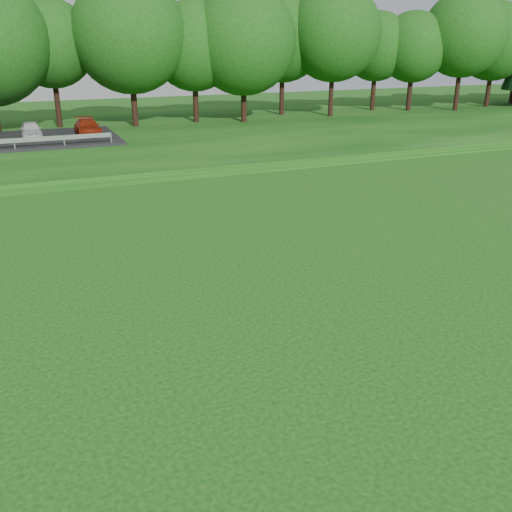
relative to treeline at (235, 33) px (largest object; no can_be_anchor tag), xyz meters
name	(u,v)px	position (x,y,z in m)	size (l,w,h in m)	color
berm	(253,129)	(0.00, -4.00, -7.80)	(130.00, 30.00, 0.60)	#0D400C
walking_path	(336,162)	(0.00, -18.00, -8.08)	(130.00, 1.60, 0.04)	gray
treeline	(235,33)	(0.00, 0.00, 0.00)	(104.00, 7.00, 15.00)	#11410F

